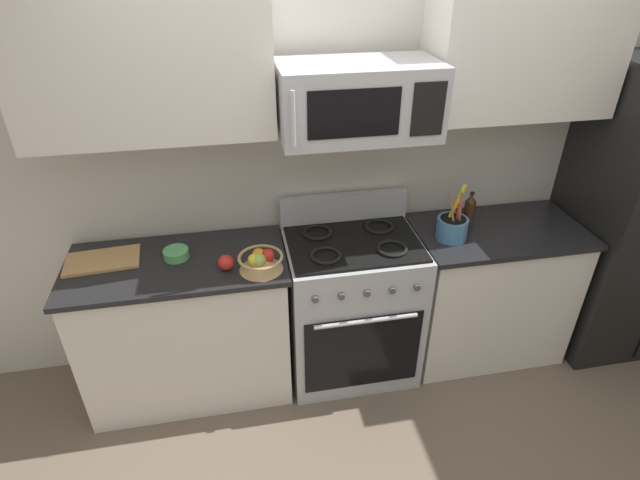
% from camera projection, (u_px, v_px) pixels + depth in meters
% --- Properties ---
extents(ground_plane, '(16.00, 16.00, 0.00)m').
position_uv_depth(ground_plane, '(374.00, 439.00, 2.77)').
color(ground_plane, '#6B5B4C').
extents(wall_back, '(8.00, 0.10, 2.60)m').
position_uv_depth(wall_back, '(341.00, 154.00, 2.89)').
color(wall_back, beige).
rests_on(wall_back, ground).
extents(counter_left, '(1.16, 0.58, 0.91)m').
position_uv_depth(counter_left, '(187.00, 327.00, 2.88)').
color(counter_left, silver).
rests_on(counter_left, ground).
extents(range_oven, '(0.76, 0.62, 1.09)m').
position_uv_depth(range_oven, '(351.00, 305.00, 3.02)').
color(range_oven, '#B2B5BA').
rests_on(range_oven, ground).
extents(counter_right, '(0.99, 0.58, 0.91)m').
position_uv_depth(counter_right, '(487.00, 291.00, 3.17)').
color(counter_right, silver).
rests_on(counter_right, ground).
extents(microwave, '(0.77, 0.44, 0.35)m').
position_uv_depth(microwave, '(358.00, 100.00, 2.40)').
color(microwave, '#B2B5BA').
extents(upper_cabinets_left, '(1.15, 0.34, 0.65)m').
position_uv_depth(upper_cabinets_left, '(144.00, 67.00, 2.25)').
color(upper_cabinets_left, silver).
extents(upper_cabinets_right, '(0.98, 0.34, 0.65)m').
position_uv_depth(upper_cabinets_right, '(523.00, 52.00, 2.55)').
color(upper_cabinets_right, silver).
extents(utensil_crock, '(0.17, 0.17, 0.33)m').
position_uv_depth(utensil_crock, '(452.00, 227.00, 2.81)').
color(utensil_crock, teal).
rests_on(utensil_crock, counter_right).
extents(fruit_basket, '(0.23, 0.23, 0.10)m').
position_uv_depth(fruit_basket, '(261.00, 261.00, 2.56)').
color(fruit_basket, tan).
rests_on(fruit_basket, counter_left).
extents(apple_loose, '(0.08, 0.08, 0.08)m').
position_uv_depth(apple_loose, '(226.00, 263.00, 2.56)').
color(apple_loose, red).
rests_on(apple_loose, counter_left).
extents(cutting_board, '(0.39, 0.25, 0.02)m').
position_uv_depth(cutting_board, '(103.00, 260.00, 2.64)').
color(cutting_board, tan).
rests_on(cutting_board, counter_left).
extents(bottle_soy, '(0.07, 0.07, 0.22)m').
position_uv_depth(bottle_soy, '(469.00, 210.00, 2.92)').
color(bottle_soy, '#382314').
rests_on(bottle_soy, counter_right).
extents(prep_bowl, '(0.14, 0.14, 0.05)m').
position_uv_depth(prep_bowl, '(176.00, 253.00, 2.66)').
color(prep_bowl, '#59AD66').
rests_on(prep_bowl, counter_left).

